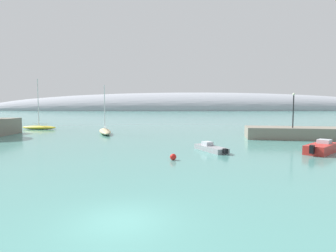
# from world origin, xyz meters

# --- Properties ---
(water) EXTENTS (600.00, 600.00, 0.00)m
(water) POSITION_xyz_m (0.00, 0.00, 0.00)
(water) COLOR teal
(water) RESTS_ON ground
(breakwater_rocks) EXTENTS (18.29, 8.03, 1.64)m
(breakwater_rocks) POSITION_xyz_m (22.55, 28.13, 0.82)
(breakwater_rocks) COLOR gray
(breakwater_rocks) RESTS_ON ground
(distant_ridge) EXTENTS (365.90, 63.04, 29.94)m
(distant_ridge) POSITION_xyz_m (29.63, 229.70, 0.00)
(distant_ridge) COLOR #999EA8
(distant_ridge) RESTS_ON ground
(sailboat_yellow_near_shore) EXTENTS (7.37, 3.02, 9.88)m
(sailboat_yellow_near_shore) POSITION_xyz_m (-23.00, 44.63, 0.46)
(sailboat_yellow_near_shore) COLOR yellow
(sailboat_yellow_near_shore) RESTS_ON water
(sailboat_sand_mid_mooring) EXTENTS (4.01, 8.51, 8.10)m
(sailboat_sand_mid_mooring) POSITION_xyz_m (-8.07, 35.49, 0.47)
(sailboat_sand_mid_mooring) COLOR #C6B284
(sailboat_sand_mid_mooring) RESTS_ON water
(motorboat_red_foreground) EXTENTS (5.00, 4.93, 1.29)m
(motorboat_red_foreground) POSITION_xyz_m (17.74, 16.62, 0.49)
(motorboat_red_foreground) COLOR red
(motorboat_red_foreground) RESTS_ON water
(motorboat_grey_alongside_breakwater) EXTENTS (3.13, 4.99, 0.92)m
(motorboat_grey_alongside_breakwater) POSITION_xyz_m (6.69, 17.86, 0.31)
(motorboat_grey_alongside_breakwater) COLOR gray
(motorboat_grey_alongside_breakwater) RESTS_ON water
(mooring_buoy_red) EXTENTS (0.57, 0.57, 0.57)m
(mooring_buoy_red) POSITION_xyz_m (2.59, 13.01, 0.29)
(mooring_buoy_red) COLOR red
(mooring_buoy_red) RESTS_ON water
(harbor_lamp_post) EXTENTS (0.36, 0.36, 4.83)m
(harbor_lamp_post) POSITION_xyz_m (19.59, 27.26, 4.58)
(harbor_lamp_post) COLOR black
(harbor_lamp_post) RESTS_ON breakwater_rocks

